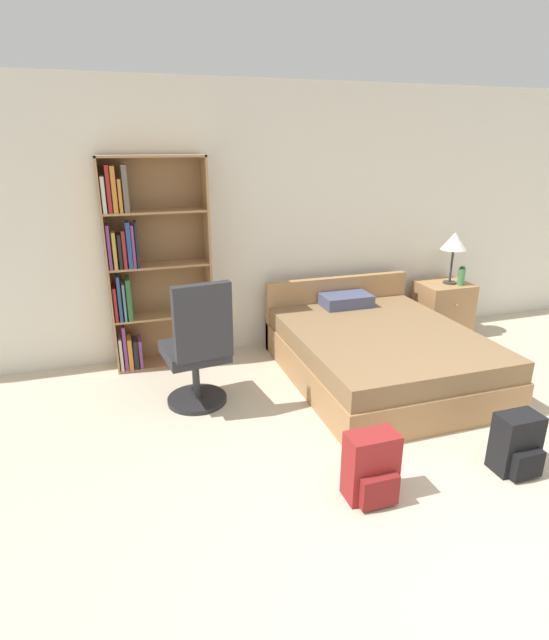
{
  "coord_description": "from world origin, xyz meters",
  "views": [
    {
      "loc": [
        -1.8,
        -1.57,
        2.06
      ],
      "look_at": [
        -0.65,
        1.98,
        0.71
      ],
      "focal_mm": 28.0,
      "sensor_mm": 36.0,
      "label": 1
    }
  ],
  "objects_px": {
    "bed": "(377,351)",
    "office_chair": "(198,351)",
    "bookshelf": "(145,265)",
    "nightstand": "(442,309)",
    "table_lamp": "(454,243)",
    "backpack_black": "(517,445)",
    "water_bottle": "(461,276)",
    "backpack_red": "(372,468)"
  },
  "relations": [
    {
      "from": "backpack_black",
      "to": "bookshelf",
      "type": "bearing_deg",
      "value": 130.77
    },
    {
      "from": "bookshelf",
      "to": "nightstand",
      "type": "xyz_separation_m",
      "value": [
        3.16,
        -0.16,
        -0.69
      ]
    },
    {
      "from": "nightstand",
      "to": "backpack_red",
      "type": "bearing_deg",
      "value": -132.86
    },
    {
      "from": "nightstand",
      "to": "table_lamp",
      "type": "xyz_separation_m",
      "value": [
        0.04,
        -0.02,
        0.74
      ]
    },
    {
      "from": "bed",
      "to": "water_bottle",
      "type": "distance_m",
      "value": 1.54
    },
    {
      "from": "office_chair",
      "to": "table_lamp",
      "type": "bearing_deg",
      "value": 15.55
    },
    {
      "from": "table_lamp",
      "to": "backpack_red",
      "type": "height_order",
      "value": "table_lamp"
    },
    {
      "from": "water_bottle",
      "to": "backpack_black",
      "type": "bearing_deg",
      "value": -118.0
    },
    {
      "from": "nightstand",
      "to": "backpack_red",
      "type": "relative_size",
      "value": 1.36
    },
    {
      "from": "bed",
      "to": "table_lamp",
      "type": "bearing_deg",
      "value": 29.77
    },
    {
      "from": "bookshelf",
      "to": "nightstand",
      "type": "bearing_deg",
      "value": -2.96
    },
    {
      "from": "office_chair",
      "to": "water_bottle",
      "type": "distance_m",
      "value": 3.07
    },
    {
      "from": "backpack_red",
      "to": "water_bottle",
      "type": "bearing_deg",
      "value": 44.12
    },
    {
      "from": "bed",
      "to": "office_chair",
      "type": "distance_m",
      "value": 1.67
    },
    {
      "from": "bookshelf",
      "to": "water_bottle",
      "type": "distance_m",
      "value": 3.29
    },
    {
      "from": "bookshelf",
      "to": "water_bottle",
      "type": "bearing_deg",
      "value": -4.88
    },
    {
      "from": "office_chair",
      "to": "backpack_black",
      "type": "bearing_deg",
      "value": -38.69
    },
    {
      "from": "nightstand",
      "to": "table_lamp",
      "type": "bearing_deg",
      "value": -23.23
    },
    {
      "from": "bookshelf",
      "to": "office_chair",
      "type": "xyz_separation_m",
      "value": [
        0.29,
        -0.99,
        -0.48
      ]
    },
    {
      "from": "table_lamp",
      "to": "backpack_red",
      "type": "relative_size",
      "value": 1.29
    },
    {
      "from": "table_lamp",
      "to": "backpack_black",
      "type": "distance_m",
      "value": 2.65
    },
    {
      "from": "bookshelf",
      "to": "backpack_red",
      "type": "distance_m",
      "value": 2.74
    },
    {
      "from": "water_bottle",
      "to": "backpack_black",
      "type": "distance_m",
      "value": 2.51
    },
    {
      "from": "water_bottle",
      "to": "backpack_black",
      "type": "xyz_separation_m",
      "value": [
        -1.15,
        -2.17,
        -0.49
      ]
    },
    {
      "from": "backpack_red",
      "to": "bookshelf",
      "type": "bearing_deg",
      "value": 114.33
    },
    {
      "from": "backpack_red",
      "to": "bed",
      "type": "bearing_deg",
      "value": 60.32
    },
    {
      "from": "bookshelf",
      "to": "office_chair",
      "type": "relative_size",
      "value": 1.79
    },
    {
      "from": "table_lamp",
      "to": "bookshelf",
      "type": "bearing_deg",
      "value": 176.75
    },
    {
      "from": "water_bottle",
      "to": "backpack_red",
      "type": "bearing_deg",
      "value": -135.88
    },
    {
      "from": "water_bottle",
      "to": "backpack_red",
      "type": "xyz_separation_m",
      "value": [
        -2.18,
        -2.12,
        -0.48
      ]
    },
    {
      "from": "bookshelf",
      "to": "water_bottle",
      "type": "xyz_separation_m",
      "value": [
        3.27,
        -0.28,
        -0.3
      ]
    },
    {
      "from": "nightstand",
      "to": "backpack_black",
      "type": "relative_size",
      "value": 1.46
    },
    {
      "from": "office_chair",
      "to": "nightstand",
      "type": "xyz_separation_m",
      "value": [
        2.87,
        0.83,
        -0.21
      ]
    },
    {
      "from": "office_chair",
      "to": "water_bottle",
      "type": "height_order",
      "value": "office_chair"
    },
    {
      "from": "backpack_black",
      "to": "backpack_red",
      "type": "height_order",
      "value": "backpack_red"
    },
    {
      "from": "bookshelf",
      "to": "nightstand",
      "type": "height_order",
      "value": "bookshelf"
    },
    {
      "from": "water_bottle",
      "to": "backpack_black",
      "type": "relative_size",
      "value": 0.5
    },
    {
      "from": "table_lamp",
      "to": "water_bottle",
      "type": "height_order",
      "value": "table_lamp"
    },
    {
      "from": "bed",
      "to": "table_lamp",
      "type": "height_order",
      "value": "table_lamp"
    },
    {
      "from": "bed",
      "to": "backpack_red",
      "type": "height_order",
      "value": "bed"
    },
    {
      "from": "table_lamp",
      "to": "backpack_black",
      "type": "height_order",
      "value": "table_lamp"
    },
    {
      "from": "bed",
      "to": "office_chair",
      "type": "height_order",
      "value": "office_chair"
    }
  ]
}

